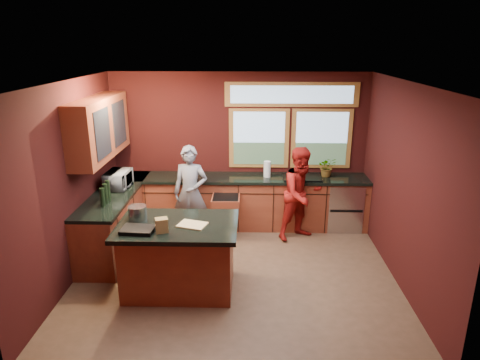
{
  "coord_description": "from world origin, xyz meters",
  "views": [
    {
      "loc": [
        0.21,
        -5.43,
        3.19
      ],
      "look_at": [
        0.06,
        0.4,
        1.29
      ],
      "focal_mm": 32.0,
      "sensor_mm": 36.0,
      "label": 1
    }
  ],
  "objects_px": {
    "person_grey": "(191,192)",
    "cutting_board": "(192,225)",
    "stock_pot": "(138,212)",
    "island": "(179,256)",
    "person_red": "(302,194)"
  },
  "relations": [
    {
      "from": "person_red",
      "to": "cutting_board",
      "type": "distance_m",
      "value": 2.31
    },
    {
      "from": "island",
      "to": "person_grey",
      "type": "distance_m",
      "value": 1.67
    },
    {
      "from": "person_grey",
      "to": "stock_pot",
      "type": "relative_size",
      "value": 6.58
    },
    {
      "from": "cutting_board",
      "to": "island",
      "type": "bearing_deg",
      "value": 165.96
    },
    {
      "from": "island",
      "to": "person_red",
      "type": "height_order",
      "value": "person_red"
    },
    {
      "from": "stock_pot",
      "to": "cutting_board",
      "type": "bearing_deg",
      "value": -14.93
    },
    {
      "from": "person_grey",
      "to": "person_red",
      "type": "xyz_separation_m",
      "value": [
        1.84,
        -0.01,
        -0.0
      ]
    },
    {
      "from": "island",
      "to": "stock_pot",
      "type": "relative_size",
      "value": 6.46
    },
    {
      "from": "person_grey",
      "to": "person_red",
      "type": "bearing_deg",
      "value": 5.55
    },
    {
      "from": "person_grey",
      "to": "stock_pot",
      "type": "bearing_deg",
      "value": -102.3
    },
    {
      "from": "island",
      "to": "person_grey",
      "type": "bearing_deg",
      "value": 92.05
    },
    {
      "from": "person_red",
      "to": "person_grey",
      "type": "bearing_deg",
      "value": 148.48
    },
    {
      "from": "cutting_board",
      "to": "person_grey",
      "type": "bearing_deg",
      "value": 98.72
    },
    {
      "from": "island",
      "to": "cutting_board",
      "type": "xyz_separation_m",
      "value": [
        0.2,
        -0.05,
        0.48
      ]
    },
    {
      "from": "person_grey",
      "to": "cutting_board",
      "type": "height_order",
      "value": "person_grey"
    }
  ]
}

